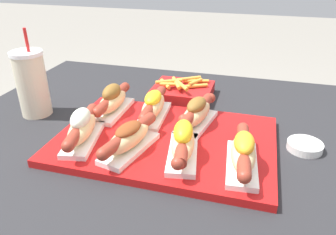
% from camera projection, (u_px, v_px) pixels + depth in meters
% --- Properties ---
extents(serving_tray, '(0.50, 0.34, 0.02)m').
position_uv_depth(serving_tray, '(166.00, 140.00, 0.78)').
color(serving_tray, '#B71414').
rests_on(serving_tray, patio_table).
extents(hot_dog_0, '(0.09, 0.20, 0.08)m').
position_uv_depth(hot_dog_0, '(82.00, 128.00, 0.74)').
color(hot_dog_0, white).
rests_on(hot_dog_0, serving_tray).
extents(hot_dog_1, '(0.09, 0.20, 0.06)m').
position_uv_depth(hot_dog_1, '(129.00, 138.00, 0.70)').
color(hot_dog_1, white).
rests_on(hot_dog_1, serving_tray).
extents(hot_dog_2, '(0.09, 0.20, 0.08)m').
position_uv_depth(hot_dog_2, '(181.00, 141.00, 0.68)').
color(hot_dog_2, white).
rests_on(hot_dog_2, serving_tray).
extents(hot_dog_3, '(0.07, 0.20, 0.07)m').
position_uv_depth(hot_dog_3, '(243.00, 153.00, 0.65)').
color(hot_dog_3, white).
rests_on(hot_dog_3, serving_tray).
extents(hot_dog_4, '(0.06, 0.20, 0.08)m').
position_uv_depth(hot_dog_4, '(112.00, 101.00, 0.87)').
color(hot_dog_4, white).
rests_on(hot_dog_4, serving_tray).
extents(hot_dog_5, '(0.07, 0.20, 0.07)m').
position_uv_depth(hot_dog_5, '(153.00, 106.00, 0.84)').
color(hot_dog_5, white).
rests_on(hot_dog_5, serving_tray).
extents(hot_dog_6, '(0.09, 0.20, 0.07)m').
position_uv_depth(hot_dog_6, '(198.00, 114.00, 0.80)').
color(hot_dog_6, white).
rests_on(hot_dog_6, serving_tray).
extents(sauce_bowl, '(0.08, 0.08, 0.02)m').
position_uv_depth(sauce_bowl, '(305.00, 146.00, 0.75)').
color(sauce_bowl, white).
rests_on(sauce_bowl, patio_table).
extents(drink_cup, '(0.08, 0.08, 0.24)m').
position_uv_depth(drink_cup, '(32.00, 84.00, 0.88)').
color(drink_cup, beige).
rests_on(drink_cup, patio_table).
extents(fries_basket, '(0.18, 0.16, 0.06)m').
position_uv_depth(fries_basket, '(182.00, 91.00, 1.01)').
color(fries_basket, '#B21919').
rests_on(fries_basket, patio_table).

